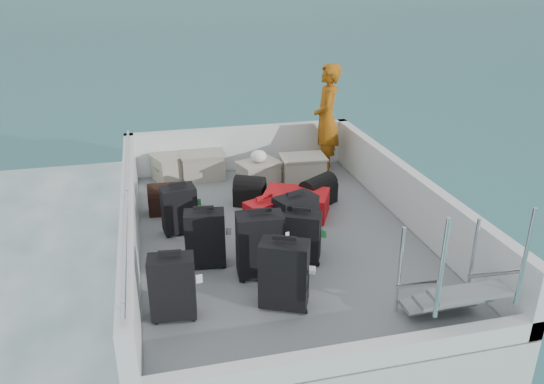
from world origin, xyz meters
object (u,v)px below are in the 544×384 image
at_px(suitcase_5, 264,225).
at_px(suitcase_0, 173,288).
at_px(suitcase_2, 179,210).
at_px(crate_0, 176,167).
at_px(suitcase_4, 260,246).
at_px(crate_1, 203,166).
at_px(suitcase_3, 284,275).
at_px(passenger, 327,119).
at_px(suitcase_6, 301,237).
at_px(suitcase_8, 296,203).
at_px(suitcase_1, 205,239).
at_px(suitcase_7, 295,223).
at_px(crate_2, 259,174).
at_px(crate_3, 303,170).

bearing_deg(suitcase_5, suitcase_0, -158.54).
relative_size(suitcase_2, crate_0, 0.95).
relative_size(suitcase_4, crate_1, 1.11).
relative_size(suitcase_3, passenger, 0.41).
distance_m(suitcase_6, passenger, 2.97).
bearing_deg(passenger, suitcase_6, -5.76).
distance_m(suitcase_8, passenger, 1.88).
relative_size(suitcase_1, suitcase_2, 1.08).
bearing_deg(suitcase_6, suitcase_4, -134.33).
bearing_deg(suitcase_2, suitcase_3, -72.53).
xyz_separation_m(crate_0, crate_1, (0.42, -0.06, 0.00)).
distance_m(suitcase_7, passenger, 2.71).
distance_m(suitcase_4, crate_0, 3.13).
relative_size(suitcase_1, suitcase_4, 0.90).
height_order(suitcase_7, passenger, passenger).
bearing_deg(suitcase_4, suitcase_7, 46.08).
distance_m(suitcase_3, crate_1, 3.62).
bearing_deg(crate_0, suitcase_3, -78.19).
relative_size(suitcase_5, suitcase_8, 0.73).
bearing_deg(suitcase_1, crate_2, 70.83).
bearing_deg(suitcase_1, suitcase_5, 25.00).
height_order(suitcase_3, crate_2, suitcase_3).
bearing_deg(crate_0, crate_2, -24.71).
height_order(suitcase_3, passenger, passenger).
height_order(suitcase_4, crate_3, suitcase_4).
xyz_separation_m(suitcase_2, suitcase_5, (0.93, -0.64, 0.00)).
bearing_deg(suitcase_8, crate_2, 39.12).
xyz_separation_m(crate_1, passenger, (1.95, -0.14, 0.67)).
bearing_deg(crate_0, suitcase_4, -77.74).
relative_size(suitcase_4, crate_0, 1.13).
xyz_separation_m(suitcase_4, crate_2, (0.53, 2.51, -0.19)).
bearing_deg(suitcase_8, crate_3, 5.50).
xyz_separation_m(suitcase_6, passenger, (1.19, 2.66, 0.57)).
relative_size(suitcase_2, suitcase_6, 1.02).
height_order(suitcase_8, crate_1, crate_1).
distance_m(suitcase_6, crate_3, 2.40).
height_order(suitcase_4, suitcase_5, suitcase_4).
relative_size(suitcase_2, suitcase_7, 0.90).
bearing_deg(suitcase_7, suitcase_2, 128.13).
relative_size(suitcase_5, crate_1, 0.93).
bearing_deg(suitcase_8, suitcase_2, 121.94).
distance_m(suitcase_2, passenger, 3.00).
distance_m(suitcase_3, crate_2, 3.15).
bearing_deg(suitcase_5, suitcase_3, -117.04).
xyz_separation_m(suitcase_8, crate_2, (-0.26, 1.15, 0.01)).
xyz_separation_m(suitcase_1, suitcase_8, (1.32, 1.01, -0.16)).
bearing_deg(crate_2, suitcase_7, -90.40).
bearing_deg(suitcase_1, suitcase_2, 111.00).
bearing_deg(suitcase_3, suitcase_8, 95.18).
relative_size(suitcase_8, passenger, 0.48).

